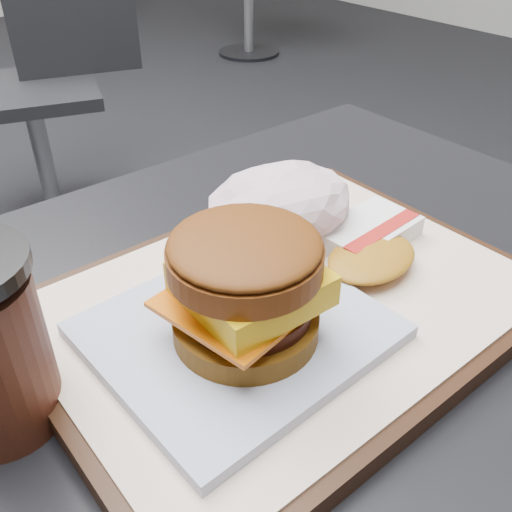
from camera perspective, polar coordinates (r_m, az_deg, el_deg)
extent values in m
cube|color=black|center=(0.47, 2.03, -8.11)|extent=(0.80, 0.60, 0.04)
cube|color=black|center=(0.45, 3.04, -5.11)|extent=(0.38, 0.28, 0.02)
cube|color=silver|center=(0.44, 3.08, -4.13)|extent=(0.36, 0.26, 0.00)
cube|color=silver|center=(0.41, -1.89, -7.43)|extent=(0.20, 0.18, 0.01)
cylinder|color=brown|center=(0.39, -1.03, -6.74)|extent=(0.10, 0.10, 0.02)
cylinder|color=#361008|center=(0.38, -0.82, -5.05)|extent=(0.09, 0.09, 0.01)
cube|color=#D35C07|center=(0.38, -1.73, -4.42)|extent=(0.10, 0.10, 0.00)
cube|color=yellow|center=(0.37, -0.53, -2.75)|extent=(0.08, 0.08, 0.02)
cylinder|color=brown|center=(0.36, -1.12, -0.32)|extent=(0.10, 0.10, 0.02)
ellipsoid|color=#66330E|center=(0.35, -1.14, 1.21)|extent=(0.10, 0.10, 0.02)
cube|color=white|center=(0.51, 11.15, 2.34)|extent=(0.09, 0.06, 0.02)
cube|color=#AE1B17|center=(0.50, 12.55, 2.53)|extent=(0.09, 0.02, 0.00)
ellipsoid|color=#B97C1D|center=(0.47, 11.49, -0.10)|extent=(0.09, 0.07, 0.01)
cylinder|color=#9B9BA0|center=(2.11, -20.44, 8.97)|extent=(0.06, 0.06, 0.44)
cube|color=black|center=(2.03, -21.84, 15.04)|extent=(0.53, 0.53, 0.04)
cube|color=black|center=(2.04, -17.99, 22.37)|extent=(0.39, 0.16, 0.40)
cylinder|color=black|center=(4.04, -0.72, 19.70)|extent=(0.40, 0.40, 0.02)
cylinder|color=black|center=(5.28, -17.01, 21.95)|extent=(0.40, 0.40, 0.02)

